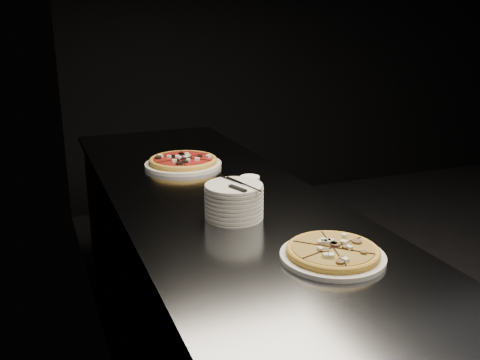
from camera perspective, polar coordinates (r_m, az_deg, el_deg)
name	(u,v)px	position (r m, az deg, el deg)	size (l,w,h in m)	color
wall_left	(105,64)	(1.74, -14.18, 11.92)	(0.02, 5.00, 2.80)	black
wall_back	(349,33)	(5.03, 11.53, 15.16)	(5.00, 0.02, 2.80)	black
counter	(221,309)	(2.12, -2.03, -13.62)	(0.74, 2.44, 0.92)	slate
pizza_mushroom	(333,253)	(1.46, 9.86, -7.64)	(0.31, 0.31, 0.03)	silver
pizza_tomato	(183,162)	(2.31, -6.08, 1.95)	(0.37, 0.37, 0.04)	silver
plate_stack	(234,201)	(1.71, -0.65, -2.26)	(0.19, 0.19, 0.11)	silver
cutlery	(238,185)	(1.68, -0.24, -0.51)	(0.06, 0.20, 0.01)	silver
ramekin	(250,184)	(1.95, 1.04, -0.45)	(0.07, 0.07, 0.06)	white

